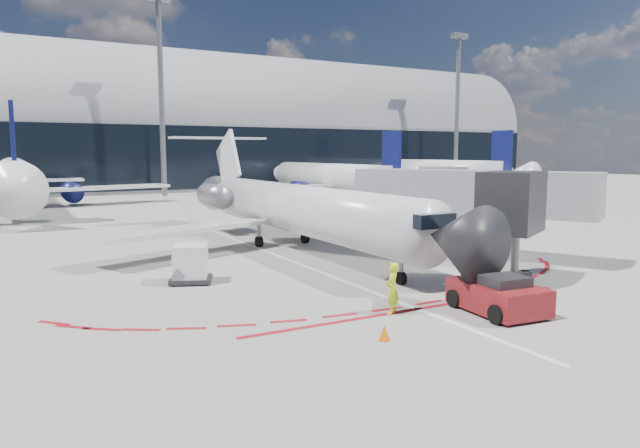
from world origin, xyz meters
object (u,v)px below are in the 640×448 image
pushback_tug (498,296)px  uld_container (191,264)px  regional_jet (292,207)px  ramp_worker (392,288)px

pushback_tug → uld_container: 12.94m
regional_jet → pushback_tug: bearing=-88.3°
ramp_worker → uld_container: 9.55m
regional_jet → ramp_worker: size_ratio=16.04×
regional_jet → ramp_worker: (-2.96, -14.27, -1.56)m
regional_jet → ramp_worker: regional_jet is taller
regional_jet → uld_container: bearing=-142.3°
regional_jet → uld_container: size_ratio=13.42×
ramp_worker → uld_container: ramp_worker is taller
regional_jet → pushback_tug: size_ratio=5.47×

